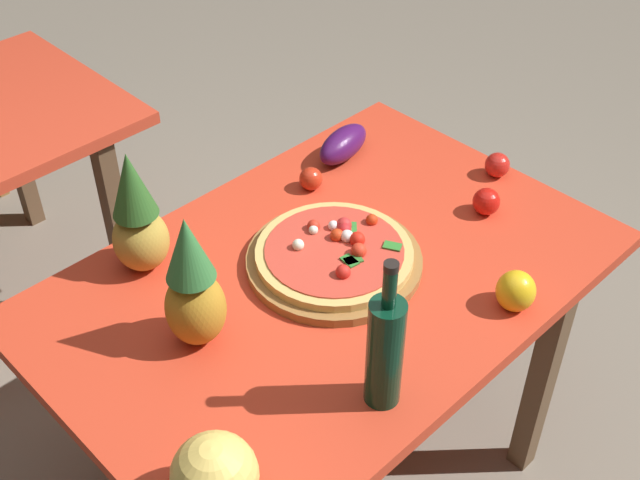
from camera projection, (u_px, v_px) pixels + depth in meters
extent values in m
plane|color=gray|center=(326.00, 457.00, 2.49)|extent=(10.00, 10.00, 0.00)
cube|color=brown|center=(541.00, 382.00, 2.26)|extent=(0.06, 0.06, 0.72)
cube|color=brown|center=(114.00, 379.00, 2.26)|extent=(0.06, 0.06, 0.72)
cube|color=brown|center=(328.00, 243.00, 2.71)|extent=(0.06, 0.06, 0.72)
cube|color=red|center=(328.00, 280.00, 2.02)|extent=(1.40, 0.94, 0.04)
cube|color=brown|center=(118.00, 230.00, 2.76)|extent=(0.06, 0.06, 0.72)
cube|color=brown|center=(15.00, 147.00, 3.15)|extent=(0.06, 0.06, 0.72)
cylinder|color=olive|center=(334.00, 261.00, 2.02)|extent=(0.44, 0.44, 0.02)
cylinder|color=#DAB460|center=(334.00, 254.00, 2.01)|extent=(0.39, 0.39, 0.02)
cylinder|color=#D03F2F|center=(334.00, 250.00, 2.00)|extent=(0.34, 0.34, 0.00)
sphere|color=red|center=(337.00, 235.00, 2.02)|extent=(0.03, 0.03, 0.03)
sphere|color=red|center=(345.00, 230.00, 2.04)|extent=(0.03, 0.03, 0.03)
sphere|color=red|center=(344.00, 225.00, 2.05)|extent=(0.04, 0.04, 0.04)
sphere|color=red|center=(314.00, 226.00, 2.05)|extent=(0.03, 0.03, 0.03)
sphere|color=red|center=(343.00, 272.00, 1.92)|extent=(0.04, 0.04, 0.04)
sphere|color=red|center=(372.00, 220.00, 2.07)|extent=(0.03, 0.03, 0.03)
sphere|color=red|center=(359.00, 251.00, 1.98)|extent=(0.04, 0.04, 0.04)
sphere|color=red|center=(357.00, 239.00, 2.01)|extent=(0.04, 0.04, 0.04)
cube|color=#31712B|center=(353.00, 260.00, 1.96)|extent=(0.05, 0.04, 0.00)
cube|color=#2F7E31|center=(351.00, 228.00, 2.05)|extent=(0.05, 0.05, 0.00)
cube|color=#31812E|center=(392.00, 246.00, 2.00)|extent=(0.05, 0.05, 0.00)
cube|color=#2B7D2E|center=(350.00, 261.00, 1.96)|extent=(0.03, 0.05, 0.00)
sphere|color=white|center=(347.00, 236.00, 2.02)|extent=(0.03, 0.03, 0.03)
sphere|color=white|center=(298.00, 245.00, 1.99)|extent=(0.03, 0.03, 0.03)
sphere|color=white|center=(313.00, 230.00, 2.04)|extent=(0.02, 0.02, 0.02)
sphere|color=white|center=(333.00, 226.00, 2.05)|extent=(0.03, 0.03, 0.03)
cylinder|color=#0A321F|center=(385.00, 353.00, 1.62)|extent=(0.08, 0.08, 0.27)
cylinder|color=#0A321F|center=(390.00, 288.00, 1.51)|extent=(0.03, 0.03, 0.09)
cylinder|color=black|center=(391.00, 267.00, 1.47)|extent=(0.03, 0.03, 0.02)
ellipsoid|color=#B19438|center=(141.00, 240.00, 1.97)|extent=(0.14, 0.14, 0.16)
cone|color=#2A5E24|center=(131.00, 184.00, 1.87)|extent=(0.11, 0.11, 0.17)
ellipsoid|color=#B68424|center=(196.00, 308.00, 1.78)|extent=(0.13, 0.13, 0.19)
cone|color=#317539|center=(188.00, 248.00, 1.67)|extent=(0.11, 0.11, 0.16)
sphere|color=#EDCA5F|center=(215.00, 476.00, 1.47)|extent=(0.16, 0.16, 0.16)
ellipsoid|color=yellow|center=(516.00, 291.00, 1.89)|extent=(0.09, 0.09, 0.10)
ellipsoid|color=#431351|center=(343.00, 144.00, 2.36)|extent=(0.21, 0.12, 0.09)
sphere|color=red|center=(486.00, 202.00, 2.17)|extent=(0.07, 0.07, 0.07)
sphere|color=red|center=(311.00, 179.00, 2.25)|extent=(0.06, 0.06, 0.06)
sphere|color=red|center=(497.00, 165.00, 2.30)|extent=(0.07, 0.07, 0.07)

